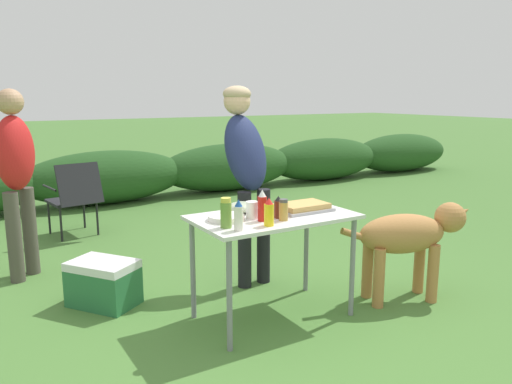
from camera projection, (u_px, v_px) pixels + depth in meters
The scene contains 18 objects.
ground_plane at pixel (273, 316), 3.55m from camera, with size 60.00×60.00×0.00m, color #477533.
shrub_hedge at pixel (106, 177), 7.19m from camera, with size 14.40×0.90×0.76m.
folding_table at pixel (273, 226), 3.43m from camera, with size 1.10×0.64×0.74m.
food_tray at pixel (303, 207), 3.53m from camera, with size 0.38×0.26×0.06m.
plate_stack at pixel (226, 218), 3.26m from camera, with size 0.24×0.24×0.04m, color white.
mixing_bowl at pixel (243, 207), 3.50m from camera, with size 0.21×0.21×0.07m, color #ADBC99.
paper_cup_stack at pixel (252, 210), 3.30m from camera, with size 0.08×0.08×0.12m, color white.
bbq_sauce_bottle at pixel (278, 208), 3.32m from camera, with size 0.06×0.06×0.15m.
spice_jar at pixel (284, 210), 3.26m from camera, with size 0.06×0.06×0.14m.
mustard_bottle at pixel (269, 213), 3.12m from camera, with size 0.06×0.06×0.18m.
relish_jar at pixel (226, 213), 3.07m from camera, with size 0.07×0.07×0.19m.
mayo_bottle at pixel (239, 216), 3.01m from camera, with size 0.06×0.06×0.19m.
ketchup_bottle at pixel (262, 206), 3.24m from camera, with size 0.06×0.06×0.21m.
standing_person_in_gray_fleece at pixel (246, 160), 4.05m from camera, with size 0.38×0.50×1.62m.
standing_person_in_navy_coat at pixel (16, 167), 4.13m from camera, with size 0.45×0.46×1.60m.
dog at pixel (410, 236), 3.77m from camera, with size 1.04×0.50×0.74m.
camp_chair_green_behind_table at pixel (75, 195), 5.46m from camera, with size 0.55×0.65×0.83m.
cooler_box at pixel (103, 283), 3.72m from camera, with size 0.54×0.58×0.34m.
Camera 1 is at (-1.82, -2.78, 1.55)m, focal length 35.00 mm.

